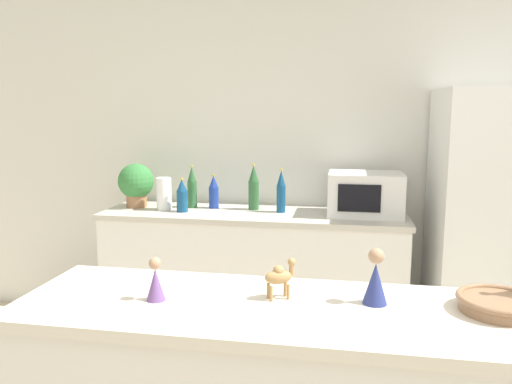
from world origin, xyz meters
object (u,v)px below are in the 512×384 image
at_px(wise_man_figurine_blue, 375,280).
at_px(wise_man_figurine_crimson, 155,282).
at_px(back_bottle_2, 254,188).
at_px(camel_figurine, 280,276).
at_px(back_bottle_0, 182,196).
at_px(back_bottle_4, 192,188).
at_px(back_bottle_1, 214,192).
at_px(refrigerator, 510,232).
at_px(potted_plant, 136,183).
at_px(microwave, 365,194).
at_px(paper_towel_roll, 164,194).
at_px(back_bottle_3, 281,192).
at_px(fruit_bowl, 499,303).

bearing_deg(wise_man_figurine_blue, wise_man_figurine_crimson, -172.15).
xyz_separation_m(back_bottle_2, camel_figurine, (0.43, -1.88, 0.01)).
xyz_separation_m(back_bottle_0, back_bottle_4, (0.02, 0.16, 0.03)).
bearing_deg(back_bottle_1, refrigerator, -4.57).
bearing_deg(potted_plant, camel_figurine, -55.13).
height_order(refrigerator, back_bottle_0, refrigerator).
height_order(microwave, back_bottle_2, back_bottle_2).
distance_m(potted_plant, back_bottle_4, 0.40).
xyz_separation_m(paper_towel_roll, back_bottle_4, (0.17, 0.12, 0.03)).
bearing_deg(wise_man_figurine_blue, paper_towel_roll, 127.24).
height_order(paper_towel_roll, back_bottle_2, back_bottle_2).
height_order(microwave, back_bottle_3, back_bottle_3).
bearing_deg(refrigerator, camel_figurine, -124.53).
distance_m(potted_plant, camel_figurine, 2.23).
bearing_deg(back_bottle_1, paper_towel_roll, -158.69).
xyz_separation_m(wise_man_figurine_blue, wise_man_figurine_crimson, (-0.66, -0.09, -0.02)).
xyz_separation_m(back_bottle_2, back_bottle_3, (0.20, -0.06, -0.01)).
distance_m(back_bottle_1, back_bottle_4, 0.16).
xyz_separation_m(back_bottle_0, back_bottle_2, (0.47, 0.16, 0.04)).
height_order(back_bottle_0, back_bottle_3, back_bottle_3).
bearing_deg(back_bottle_1, back_bottle_2, -1.05).
relative_size(back_bottle_3, camel_figurine, 2.31).
bearing_deg(back_bottle_3, paper_towel_roll, -175.62).
distance_m(potted_plant, microwave, 1.60).
bearing_deg(camel_figurine, fruit_bowl, 0.65).
bearing_deg(back_bottle_1, wise_man_figurine_blue, -61.73).
bearing_deg(refrigerator, wise_man_figurine_blue, -117.65).
bearing_deg(back_bottle_1, fruit_bowl, -54.12).
xyz_separation_m(back_bottle_2, fruit_bowl, (1.07, -1.88, -0.03)).
bearing_deg(back_bottle_0, back_bottle_1, 43.25).
bearing_deg(wise_man_figurine_blue, back_bottle_2, 111.09).
bearing_deg(back_bottle_3, wise_man_figurine_crimson, -94.24).
distance_m(paper_towel_roll, back_bottle_0, 0.15).
xyz_separation_m(refrigerator, wise_man_figurine_crimson, (-1.57, -1.82, 0.21)).
bearing_deg(wise_man_figurine_crimson, fruit_bowl, 5.02).
xyz_separation_m(back_bottle_2, wise_man_figurine_crimson, (0.06, -1.97, -0.00)).
xyz_separation_m(potted_plant, back_bottle_0, (0.38, -0.11, -0.06)).
height_order(back_bottle_1, back_bottle_2, back_bottle_2).
height_order(back_bottle_1, camel_figurine, back_bottle_1).
relative_size(potted_plant, camel_figurine, 2.46).
bearing_deg(back_bottle_2, microwave, -3.51).
bearing_deg(back_bottle_4, back_bottle_0, -97.49).
bearing_deg(wise_man_figurine_crimson, back_bottle_2, 91.69).
height_order(back_bottle_0, back_bottle_4, back_bottle_4).
xyz_separation_m(back_bottle_1, back_bottle_4, (-0.16, -0.01, 0.03)).
height_order(refrigerator, fruit_bowl, refrigerator).
bearing_deg(back_bottle_3, potted_plant, 179.75).
bearing_deg(paper_towel_roll, back_bottle_0, -15.89).
distance_m(back_bottle_0, wise_man_figurine_blue, 2.08).
bearing_deg(refrigerator, fruit_bowl, -107.76).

